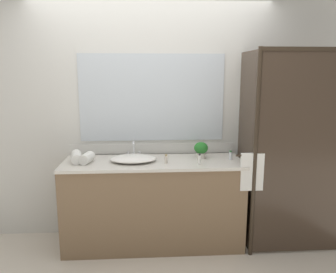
% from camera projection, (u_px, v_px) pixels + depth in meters
% --- Properties ---
extents(ground_plane, '(8.00, 8.00, 0.00)m').
position_uv_depth(ground_plane, '(154.00, 244.00, 3.48)').
color(ground_plane, beige).
extents(wall_back_with_mirror, '(4.40, 0.06, 2.60)m').
position_uv_depth(wall_back_with_mirror, '(152.00, 117.00, 3.57)').
color(wall_back_with_mirror, silver).
rests_on(wall_back_with_mirror, ground_plane).
extents(vanity_cabinet, '(1.80, 0.58, 0.90)m').
position_uv_depth(vanity_cabinet, '(153.00, 203.00, 3.41)').
color(vanity_cabinet, brown).
rests_on(vanity_cabinet, ground_plane).
extents(shower_enclosure, '(1.20, 0.59, 2.00)m').
position_uv_depth(shower_enclosure, '(285.00, 152.00, 3.18)').
color(shower_enclosure, '#2D2319').
rests_on(shower_enclosure, ground_plane).
extents(sink_basin, '(0.46, 0.33, 0.06)m').
position_uv_depth(sink_basin, '(133.00, 158.00, 3.29)').
color(sink_basin, white).
rests_on(sink_basin, vanity_cabinet).
extents(faucet, '(0.17, 0.14, 0.17)m').
position_uv_depth(faucet, '(134.00, 152.00, 3.46)').
color(faucet, silver).
rests_on(faucet, vanity_cabinet).
extents(potted_plant, '(0.14, 0.14, 0.17)m').
position_uv_depth(potted_plant, '(201.00, 149.00, 3.41)').
color(potted_plant, beige).
rests_on(potted_plant, vanity_cabinet).
extents(amenity_bottle_lotion, '(0.03, 0.03, 0.10)m').
position_uv_depth(amenity_bottle_lotion, '(199.00, 159.00, 3.20)').
color(amenity_bottle_lotion, white).
rests_on(amenity_bottle_lotion, vanity_cabinet).
extents(amenity_bottle_conditioner, '(0.03, 0.03, 0.09)m').
position_uv_depth(amenity_bottle_conditioner, '(166.00, 159.00, 3.22)').
color(amenity_bottle_conditioner, silver).
rests_on(amenity_bottle_conditioner, vanity_cabinet).
extents(amenity_bottle_shampoo, '(0.03, 0.03, 0.09)m').
position_uv_depth(amenity_bottle_shampoo, '(231.00, 155.00, 3.36)').
color(amenity_bottle_shampoo, silver).
rests_on(amenity_bottle_shampoo, vanity_cabinet).
extents(rolled_towel_near_edge, '(0.15, 0.27, 0.10)m').
position_uv_depth(rolled_towel_near_edge, '(76.00, 157.00, 3.27)').
color(rolled_towel_near_edge, white).
rests_on(rolled_towel_near_edge, vanity_cabinet).
extents(rolled_towel_middle, '(0.14, 0.20, 0.10)m').
position_uv_depth(rolled_towel_middle, '(87.00, 158.00, 3.23)').
color(rolled_towel_middle, white).
rests_on(rolled_towel_middle, vanity_cabinet).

